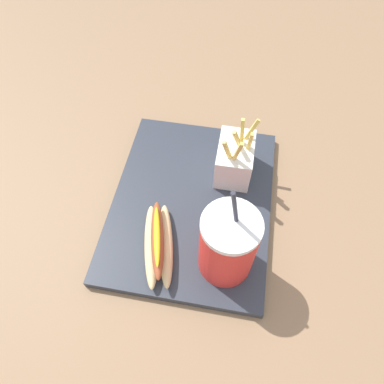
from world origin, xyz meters
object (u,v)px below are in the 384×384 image
(soda_cup, at_px, (228,245))
(ketchup_cup_1, at_px, (230,209))
(hot_dog_1, at_px, (158,243))
(fries_basket, at_px, (235,159))

(soda_cup, height_order, ketchup_cup_1, soda_cup)
(soda_cup, bearing_deg, ketchup_cup_1, 2.10)
(soda_cup, bearing_deg, hot_dog_1, 86.71)
(soda_cup, relative_size, fries_basket, 1.56)
(hot_dog_1, bearing_deg, ketchup_cup_1, -50.38)
(hot_dog_1, bearing_deg, fries_basket, -29.58)
(soda_cup, relative_size, ketchup_cup_1, 7.25)
(soda_cup, bearing_deg, fries_basket, 2.30)
(soda_cup, relative_size, hot_dog_1, 1.29)
(soda_cup, xyz_separation_m, hot_dog_1, (0.01, 0.13, -0.06))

